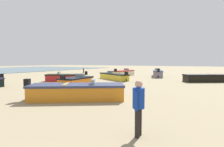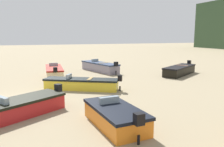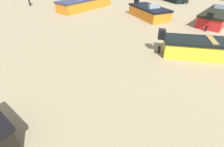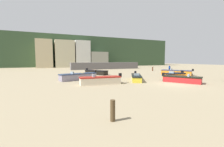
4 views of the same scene
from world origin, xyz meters
name	(u,v)px [view 1 (image 1 of 4)]	position (x,y,z in m)	size (l,w,h in m)	color
ground_plane	(74,79)	(0.00, 0.00, 0.00)	(160.00, 160.00, 0.00)	gray
boat_black_0	(207,78)	(-4.68, 14.32, 0.42)	(3.66, 4.76, 1.14)	black
boat_grey_2	(158,73)	(-9.20, 7.91, 0.47)	(5.47, 2.70, 1.24)	gray
boat_red_3	(66,77)	(1.97, 0.52, 0.40)	(3.49, 4.41, 1.10)	red
boat_orange_4	(77,92)	(8.96, 8.00, 0.45)	(4.19, 5.31, 1.20)	orange
boat_orange_5	(76,81)	(4.54, 4.21, 0.41)	(3.72, 1.82, 1.10)	orange
boat_yellow_6	(114,76)	(-2.11, 4.37, 0.39)	(3.52, 4.98, 1.07)	gold
boat_cream_7	(124,73)	(-7.62, 3.18, 0.45)	(4.93, 1.69, 1.20)	beige
mooring_post_near_water	(83,71)	(-10.37, -6.69, 0.48)	(0.22, 0.22, 0.97)	#493821
beach_walker_distant	(138,104)	(11.98, 12.78, 0.95)	(0.53, 0.36, 1.62)	black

